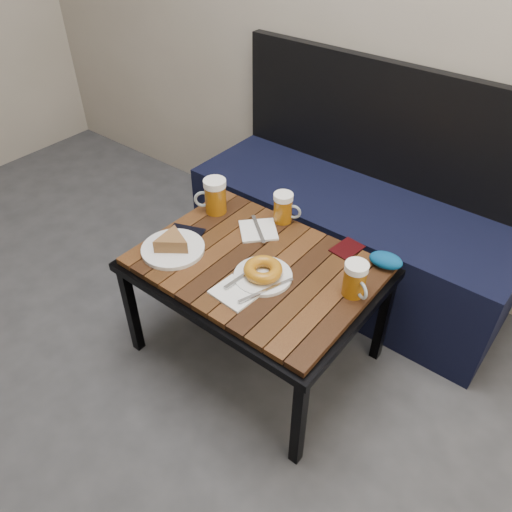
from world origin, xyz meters
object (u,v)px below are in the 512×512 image
Objects in this scene: beer_mug_left at (215,196)px; passport_burgundy at (347,249)px; cafe_table at (256,272)px; beer_mug_centre at (284,208)px; beer_mug_right at (355,279)px; passport_navy at (185,234)px; plate_bagel at (263,272)px; bench at (350,230)px; knit_pouch at (386,260)px; plate_pie at (173,245)px.

beer_mug_left is 1.25× the size of passport_burgundy.
beer_mug_centre is at bearing 105.67° from cafe_table.
beer_mug_right is 0.94× the size of passport_navy.
plate_bagel reaches higher than cafe_table.
beer_mug_centre is at bearing -175.11° from beer_mug_right.
bench reaches higher than passport_burgundy.
knit_pouch is (0.15, 0.00, 0.02)m from passport_burgundy.
plate_pie is at bearing -132.29° from beer_mug_right.
beer_mug_right is 0.54× the size of plate_pie.
beer_mug_right is (0.30, -0.55, 0.26)m from bench.
beer_mug_centre is at bearing 114.42° from plate_bagel.
plate_pie is at bearing -112.79° from bench.
cafe_table is 5.97× the size of beer_mug_left.
passport_burgundy is (0.28, -0.00, -0.06)m from beer_mug_centre.
plate_bagel is 0.43m from knit_pouch.
bench is 0.70m from plate_bagel.
beer_mug_right reaches higher than passport_burgundy.
bench is at bearing -169.10° from beer_mug_left.
beer_mug_right is at bearing 18.31° from plate_pie.
beer_mug_centre is 1.06× the size of passport_burgundy.
plate_bagel is at bearing -127.26° from beer_mug_right.
bench reaches higher than passport_navy.
beer_mug_right is (0.42, -0.19, 0.00)m from beer_mug_centre.
beer_mug_left is 0.29m from plate_pie.
bench reaches higher than beer_mug_centre.
beer_mug_right reaches higher than cafe_table.
beer_mug_centre is at bearing 163.18° from beer_mug_left.
bench is 0.53m from knit_pouch.
cafe_table is 0.31m from plate_pie.
beer_mug_right is at bearing -45.22° from beer_mug_centre.
passport_navy is at bearing -156.03° from knit_pouch.
beer_mug_centre is (0.25, 0.11, -0.01)m from beer_mug_left.
passport_navy is (-0.35, -0.66, 0.20)m from bench.
plate_bagel is at bearing -87.99° from bench.
beer_mug_centre is 0.44m from plate_pie.
beer_mug_right reaches higher than plate_bagel.
beer_mug_left is at bearing -170.60° from knit_pouch.
cafe_table is 0.34m from passport_burgundy.
beer_mug_centre is at bearing 63.12° from plate_pie.
beer_mug_left is at bearing 155.39° from cafe_table.
passport_burgundy is (0.48, 0.39, -0.02)m from plate_pie.
beer_mug_left reaches higher than knit_pouch.
beer_mug_centre is (-0.07, 0.26, 0.10)m from cafe_table.
beer_mug_left reaches higher than plate_pie.
beer_mug_right is 1.06× the size of knit_pouch.
plate_pie is 1.95× the size of knit_pouch.
passport_burgundy is at bearing 154.30° from beer_mug_right.
beer_mug_left is 0.27m from beer_mug_centre.
knit_pouch is at bearing 31.83° from plate_pie.
bench is at bearing 85.98° from cafe_table.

